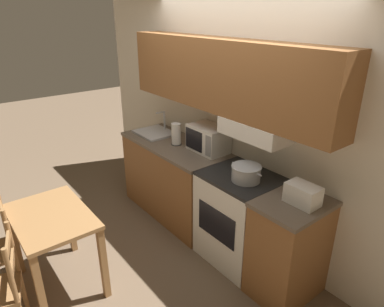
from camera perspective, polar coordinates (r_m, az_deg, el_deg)
name	(u,v)px	position (r m, az deg, el deg)	size (l,w,h in m)	color
ground_plane	(226,224)	(4.24, 5.67, -11.59)	(16.00, 16.00, 0.00)	brown
wall_back	(228,102)	(3.55, 6.00, 8.56)	(5.06, 0.38, 2.55)	silver
lower_counter_main	(175,178)	(4.22, -2.84, -4.18)	(1.46, 0.64, 0.94)	brown
lower_counter_right_stub	(288,248)	(3.20, 15.77, -14.98)	(0.49, 0.64, 0.94)	brown
stove_range	(239,218)	(3.51, 7.81, -10.54)	(0.71, 0.62, 0.94)	white
cooking_pot	(246,173)	(3.16, 9.02, -3.17)	(0.36, 0.28, 0.15)	#B7BABF
microwave	(208,139)	(3.76, 2.70, 2.47)	(0.44, 0.30, 0.29)	white
toaster	(303,194)	(2.90, 17.98, -6.50)	(0.28, 0.17, 0.17)	white
sink_basin	(155,132)	(4.36, -6.21, 3.55)	(0.48, 0.40, 0.27)	#B7BABF
paper_towel_roll	(176,134)	(3.95, -2.65, 3.25)	(0.12, 0.12, 0.25)	black
dining_table	(53,228)	(3.31, -22.19, -11.42)	(0.89, 0.60, 0.76)	#9E7042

